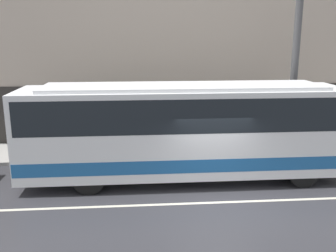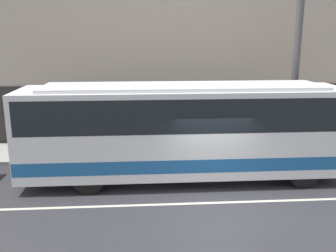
# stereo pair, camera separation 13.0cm
# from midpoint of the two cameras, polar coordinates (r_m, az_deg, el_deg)

# --- Properties ---
(ground_plane) EXTENTS (60.00, 60.00, 0.00)m
(ground_plane) POSITION_cam_midpoint_polar(r_m,az_deg,el_deg) (11.98, 7.86, -11.52)
(ground_plane) COLOR #333338
(sidewalk) EXTENTS (60.00, 2.87, 0.15)m
(sidewalk) POSITION_cam_midpoint_polar(r_m,az_deg,el_deg) (16.95, 4.10, -3.51)
(sidewalk) COLOR #A09E99
(sidewalk) RESTS_ON ground_plane
(building_facade) EXTENTS (60.00, 0.35, 11.76)m
(building_facade) POSITION_cam_midpoint_polar(r_m,az_deg,el_deg) (17.77, 3.67, 15.60)
(building_facade) COLOR #B7A899
(building_facade) RESTS_ON ground_plane
(lane_stripe) EXTENTS (54.00, 0.14, 0.01)m
(lane_stripe) POSITION_cam_midpoint_polar(r_m,az_deg,el_deg) (11.98, 7.86, -11.50)
(lane_stripe) COLOR beige
(lane_stripe) RESTS_ON ground_plane
(transit_bus) EXTENTS (11.26, 2.54, 3.42)m
(transit_bus) POSITION_cam_midpoint_polar(r_m,az_deg,el_deg) (13.18, 2.64, -0.16)
(transit_bus) COLOR white
(transit_bus) RESTS_ON ground_plane
(utility_pole_near) EXTENTS (0.30, 0.30, 6.72)m
(utility_pole_near) POSITION_cam_midpoint_polar(r_m,az_deg,el_deg) (16.38, 19.01, 7.44)
(utility_pole_near) COLOR #4C4C4F
(utility_pole_near) RESTS_ON sidewalk
(pedestrian_waiting) EXTENTS (0.36, 0.36, 1.64)m
(pedestrian_waiting) POSITION_cam_midpoint_polar(r_m,az_deg,el_deg) (15.95, -3.76, -1.50)
(pedestrian_waiting) COLOR #1E5933
(pedestrian_waiting) RESTS_ON sidewalk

